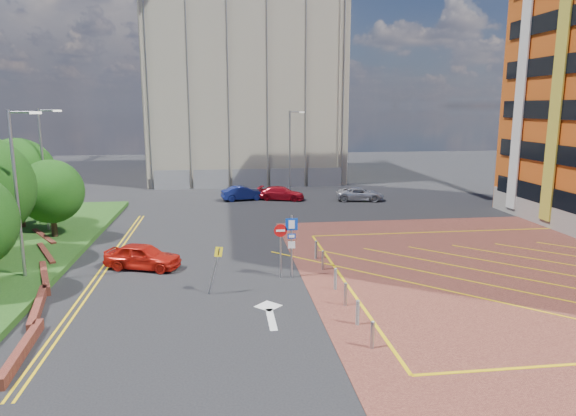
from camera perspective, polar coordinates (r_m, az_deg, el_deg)
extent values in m
plane|color=black|center=(24.99, -0.45, -8.51)|extent=(140.00, 140.00, 0.00)
cube|color=brown|center=(29.98, 27.35, -6.39)|extent=(26.00, 26.00, 0.02)
cube|color=brown|center=(20.44, -27.45, -13.90)|extent=(0.62, 4.61, 0.40)
cube|color=brown|center=(24.17, -26.03, -9.89)|extent=(1.25, 4.56, 0.40)
cube|color=brown|center=(28.07, -25.41, -6.96)|extent=(1.86, 4.43, 0.40)
cube|color=brown|center=(32.08, -25.29, -4.75)|extent=(2.29, 4.27, 0.40)
cube|color=brown|center=(36.19, -25.50, -3.04)|extent=(2.69, 4.06, 0.40)
cylinder|color=#3D2B1C|center=(35.76, -24.57, -1.47)|extent=(0.36, 0.36, 1.80)
sphere|color=black|center=(35.41, -24.83, 1.69)|extent=(4.00, 4.00, 4.00)
cylinder|color=#3D2B1C|center=(39.47, -27.49, -0.32)|extent=(0.36, 0.36, 2.20)
sphere|color=black|center=(39.11, -27.82, 3.24)|extent=(5.00, 5.00, 5.00)
cylinder|color=#9EA0A8|center=(27.45, -27.92, 1.24)|extent=(0.16, 0.16, 8.00)
cylinder|color=#9EA0A8|center=(26.93, -27.47, 9.44)|extent=(1.20, 0.10, 0.10)
cube|color=silver|center=(26.73, -26.24, 9.48)|extent=(0.50, 0.15, 0.12)
cylinder|color=#9EA0A8|center=(37.46, -25.53, 3.80)|extent=(0.16, 0.16, 8.00)
cylinder|color=#9EA0A8|center=(37.04, -25.15, 9.80)|extent=(1.20, 0.10, 0.10)
cube|color=silver|center=(36.87, -24.25, 9.82)|extent=(0.50, 0.15, 0.12)
cylinder|color=#9EA0A8|center=(51.99, 0.21, 6.35)|extent=(0.16, 0.16, 8.00)
cylinder|color=#9EA0A8|center=(51.88, 0.88, 10.63)|extent=(1.20, 0.10, 0.10)
cube|color=silver|center=(51.97, 1.55, 10.60)|extent=(0.50, 0.15, 0.12)
cylinder|color=#9EA0A8|center=(25.51, 0.39, -4.32)|extent=(0.10, 0.10, 3.20)
cube|color=#0937AC|center=(25.19, 0.40, -1.82)|extent=(0.60, 0.04, 0.60)
cube|color=white|center=(25.17, 0.41, -1.83)|extent=(0.30, 0.02, 0.42)
cube|color=#0937AC|center=(25.34, 0.40, -3.14)|extent=(0.40, 0.04, 0.25)
cube|color=white|center=(25.31, 0.41, -3.15)|extent=(0.28, 0.02, 0.14)
cube|color=white|center=(25.45, 0.40, -4.12)|extent=(0.35, 0.04, 0.35)
cylinder|color=#9EA0A8|center=(25.51, -0.84, -4.90)|extent=(0.08, 0.08, 2.70)
cylinder|color=red|center=(25.20, -0.84, -2.52)|extent=(0.64, 0.04, 0.64)
cube|color=white|center=(25.17, -0.83, -2.53)|extent=(0.44, 0.02, 0.10)
cylinder|color=#9EA0A8|center=(23.69, -8.20, -6.93)|extent=(0.63, 0.08, 2.15)
cube|color=yellow|center=(23.40, -7.72, -4.85)|extent=(0.42, 0.42, 0.55)
cylinder|color=#9EA0A8|center=(18.90, 9.35, -13.89)|extent=(0.14, 0.14, 0.90)
cylinder|color=black|center=(20.65, 7.74, -11.59)|extent=(0.14, 0.14, 0.90)
cylinder|color=#9EA0A8|center=(22.45, 6.41, -9.64)|extent=(0.14, 0.14, 0.90)
cylinder|color=black|center=(24.27, 5.28, -7.99)|extent=(0.14, 0.14, 0.90)
cylinder|color=#9EA0A8|center=(27.06, 3.90, -5.92)|extent=(0.14, 0.14, 0.90)
cylinder|color=black|center=(28.94, 3.13, -4.76)|extent=(0.14, 0.14, 0.90)
cube|color=#A39D85|center=(63.46, -4.94, 13.53)|extent=(21.20, 19.20, 22.00)
cube|color=yellow|center=(66.08, -3.28, 18.68)|extent=(0.90, 0.90, 34.00)
cube|color=gray|center=(54.00, -3.23, 3.31)|extent=(21.60, 0.06, 2.00)
imported|color=red|center=(28.21, -15.83, -5.17)|extent=(4.30, 2.79, 1.36)
imported|color=navy|center=(46.96, -5.02, 1.65)|extent=(4.11, 2.08, 1.29)
imported|color=red|center=(46.92, -0.74, 1.64)|extent=(4.53, 2.93, 1.22)
imported|color=silver|center=(47.07, 7.99, 1.55)|extent=(4.58, 2.69, 1.20)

